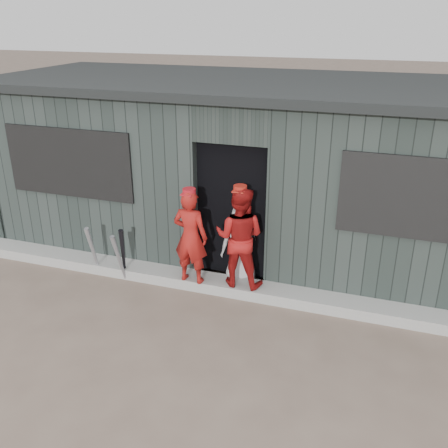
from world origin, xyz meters
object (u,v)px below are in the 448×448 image
(bat_left, at_px, (93,251))
(bat_right, at_px, (123,254))
(dugout, at_px, (258,167))
(player_red_left, at_px, (191,237))
(player_grey_back, at_px, (241,245))
(player_red_right, at_px, (240,237))
(bat_mid, at_px, (119,258))

(bat_left, distance_m, bat_right, 0.46)
(bat_right, xyz_separation_m, dugout, (1.45, 1.84, 0.88))
(bat_right, relative_size, dugout, 0.10)
(bat_left, height_order, player_red_left, player_red_left)
(bat_left, xyz_separation_m, player_grey_back, (2.05, 0.49, 0.17))
(player_red_left, height_order, player_red_right, player_red_right)
(player_red_left, distance_m, dugout, 1.93)
(player_red_right, height_order, player_grey_back, player_red_right)
(player_grey_back, xyz_separation_m, dugout, (-0.14, 1.39, 0.71))
(bat_mid, relative_size, dugout, 0.09)
(player_grey_back, bearing_deg, dugout, -103.24)
(player_red_right, distance_m, player_grey_back, 0.39)
(bat_left, relative_size, player_red_right, 0.60)
(bat_left, bearing_deg, player_grey_back, 13.57)
(bat_right, distance_m, player_red_left, 1.10)
(bat_left, bearing_deg, dugout, 44.66)
(bat_right, distance_m, player_grey_back, 1.66)
(bat_left, distance_m, player_grey_back, 2.12)
(bat_mid, xyz_separation_m, player_red_left, (1.03, 0.13, 0.42))
(bat_mid, xyz_separation_m, player_red_right, (1.66, 0.27, 0.45))
(player_grey_back, bearing_deg, bat_mid, 0.10)
(dugout, bearing_deg, bat_right, -128.22)
(bat_left, xyz_separation_m, bat_mid, (0.45, -0.06, -0.02))
(bat_mid, relative_size, player_red_left, 0.59)
(bat_right, relative_size, player_grey_back, 0.70)
(bat_left, height_order, player_grey_back, player_grey_back)
(player_red_right, xyz_separation_m, dugout, (-0.21, 1.68, 0.45))
(bat_mid, relative_size, player_red_right, 0.57)
(bat_mid, distance_m, player_grey_back, 1.70)
(dugout, bearing_deg, bat_left, -135.34)
(bat_mid, distance_m, bat_right, 0.11)
(player_grey_back, bearing_deg, player_red_right, 83.47)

